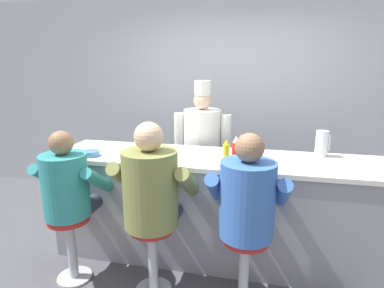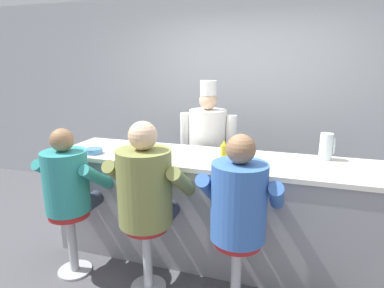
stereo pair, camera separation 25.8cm
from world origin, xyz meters
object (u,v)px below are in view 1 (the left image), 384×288
(cereal_bowl, at_px, (91,153))
(diner_seated_blue, at_px, (247,204))
(water_pitcher_clear, at_px, (322,144))
(diner_seated_olive, at_px, (152,192))
(ketchup_bottle_red, at_px, (236,150))
(coffee_mug_white, at_px, (145,146))
(diner_seated_teal, at_px, (68,190))
(mustard_bottle_yellow, at_px, (226,153))
(breakfast_plate, at_px, (143,158))
(cook_in_whites_near, at_px, (202,147))

(cereal_bowl, distance_m, diner_seated_blue, 1.53)
(water_pitcher_clear, relative_size, diner_seated_olive, 0.17)
(diner_seated_olive, bearing_deg, ketchup_bottle_red, 38.71)
(coffee_mug_white, height_order, diner_seated_blue, diner_seated_blue)
(water_pitcher_clear, relative_size, diner_seated_teal, 0.18)
(water_pitcher_clear, bearing_deg, mustard_bottle_yellow, -151.67)
(cereal_bowl, xyz_separation_m, coffee_mug_white, (0.42, 0.30, 0.02))
(breakfast_plate, bearing_deg, mustard_bottle_yellow, 0.76)
(coffee_mug_white, distance_m, diner_seated_olive, 0.77)
(ketchup_bottle_red, relative_size, diner_seated_olive, 0.16)
(water_pitcher_clear, xyz_separation_m, cook_in_whites_near, (-1.20, 0.42, -0.21))
(ketchup_bottle_red, distance_m, cereal_bowl, 1.34)
(ketchup_bottle_red, xyz_separation_m, cook_in_whites_near, (-0.44, 0.78, -0.20))
(breakfast_plate, height_order, cereal_bowl, cereal_bowl)
(coffee_mug_white, height_order, cook_in_whites_near, cook_in_whites_near)
(coffee_mug_white, relative_size, diner_seated_olive, 0.10)
(diner_seated_teal, bearing_deg, coffee_mug_white, 57.92)
(water_pitcher_clear, height_order, cook_in_whites_near, cook_in_whites_near)
(ketchup_bottle_red, bearing_deg, diner_seated_blue, -74.53)
(breakfast_plate, xyz_separation_m, cook_in_whites_near, (0.37, 0.88, -0.11))
(diner_seated_blue, relative_size, cook_in_whites_near, 0.83)
(coffee_mug_white, height_order, diner_seated_teal, diner_seated_teal)
(breakfast_plate, relative_size, cook_in_whites_near, 0.14)
(diner_seated_teal, distance_m, diner_seated_olive, 0.74)
(mustard_bottle_yellow, xyz_separation_m, water_pitcher_clear, (0.83, 0.45, 0.02))
(cereal_bowl, xyz_separation_m, diner_seated_olive, (0.73, -0.38, -0.17))
(diner_seated_teal, bearing_deg, water_pitcher_clear, 21.95)
(ketchup_bottle_red, bearing_deg, water_pitcher_clear, 25.22)
(ketchup_bottle_red, height_order, diner_seated_olive, diner_seated_olive)
(breakfast_plate, height_order, diner_seated_blue, diner_seated_blue)
(breakfast_plate, xyz_separation_m, diner_seated_teal, (-0.52, -0.39, -0.20))
(water_pitcher_clear, bearing_deg, diner_seated_olive, -148.31)
(coffee_mug_white, xyz_separation_m, cook_in_whites_near, (0.47, 0.58, -0.13))
(water_pitcher_clear, height_order, diner_seated_olive, diner_seated_olive)
(cereal_bowl, distance_m, diner_seated_olive, 0.84)
(water_pitcher_clear, distance_m, cereal_bowl, 2.14)
(cereal_bowl, height_order, cook_in_whites_near, cook_in_whites_near)
(breakfast_plate, height_order, coffee_mug_white, coffee_mug_white)
(ketchup_bottle_red, bearing_deg, diner_seated_olive, -141.29)
(breakfast_plate, xyz_separation_m, diner_seated_blue, (0.95, -0.38, -0.18))
(diner_seated_olive, xyz_separation_m, diner_seated_blue, (0.74, -0.00, -0.02))
(mustard_bottle_yellow, distance_m, diner_seated_blue, 0.52)
(diner_seated_teal, xyz_separation_m, diner_seated_blue, (1.47, 0.00, 0.02))
(breakfast_plate, xyz_separation_m, cereal_bowl, (-0.52, -0.00, 0.01))
(mustard_bottle_yellow, relative_size, breakfast_plate, 0.92)
(mustard_bottle_yellow, distance_m, coffee_mug_white, 0.89)
(breakfast_plate, bearing_deg, water_pitcher_clear, 16.20)
(ketchup_bottle_red, xyz_separation_m, coffee_mug_white, (-0.91, 0.20, -0.07))
(ketchup_bottle_red, relative_size, diner_seated_blue, 0.17)
(diner_seated_olive, bearing_deg, water_pitcher_clear, 31.69)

